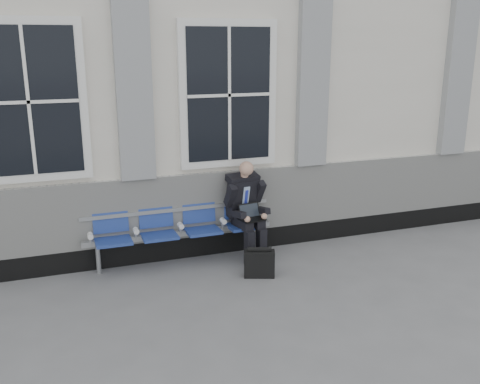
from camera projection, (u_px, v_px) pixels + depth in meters
name	position (u px, v px, depth m)	size (l,w,h in m)	color
ground	(239.00, 299.00, 6.33)	(70.00, 70.00, 0.00)	slate
station_building	(169.00, 86.00, 8.87)	(14.40, 4.40, 4.49)	silver
bench	(179.00, 224.00, 7.25)	(2.60, 0.47, 0.91)	#9EA0A3
businessman	(246.00, 206.00, 7.37)	(0.58, 0.77, 1.38)	black
briefcase	(259.00, 263.00, 6.89)	(0.43, 0.29, 0.40)	black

